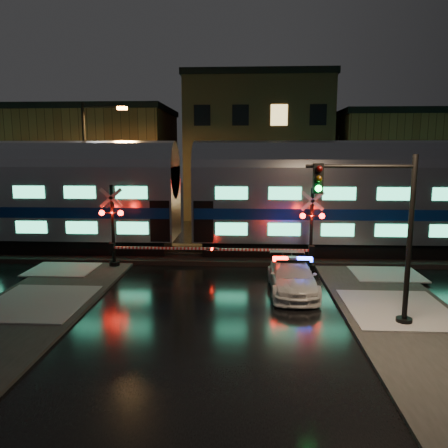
% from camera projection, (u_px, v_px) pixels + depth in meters
% --- Properties ---
extents(ground, '(120.00, 120.00, 0.00)m').
position_uv_depth(ground, '(219.00, 284.00, 18.68)').
color(ground, black).
rests_on(ground, ground).
extents(ballast, '(90.00, 4.20, 0.24)m').
position_uv_depth(ballast, '(225.00, 254.00, 23.59)').
color(ballast, black).
rests_on(ballast, ground).
extents(sidewalk_right, '(4.00, 20.00, 0.12)m').
position_uv_depth(sidewalk_right, '(433.00, 349.00, 12.43)').
color(sidewalk_right, '#2D2D2D').
rests_on(sidewalk_right, ground).
extents(building_left, '(14.00, 10.00, 9.00)m').
position_uv_depth(building_left, '(94.00, 163.00, 40.28)').
color(building_left, brown).
rests_on(building_left, ground).
extents(building_mid, '(12.00, 11.00, 11.50)m').
position_uv_depth(building_mid, '(257.00, 150.00, 39.79)').
color(building_mid, brown).
rests_on(building_mid, ground).
extents(building_right, '(12.00, 10.00, 8.50)m').
position_uv_depth(building_right, '(402.00, 167.00, 38.87)').
color(building_right, brown).
rests_on(building_right, ground).
extents(train, '(51.00, 3.12, 5.92)m').
position_uv_depth(train, '(185.00, 194.00, 23.16)').
color(train, black).
rests_on(train, ballast).
extents(police_car, '(1.87, 4.48, 1.45)m').
position_uv_depth(police_car, '(292.00, 277.00, 17.53)').
color(police_car, silver).
rests_on(police_car, ground).
extents(crossing_signal_right, '(5.57, 0.65, 3.94)m').
position_uv_depth(crossing_signal_right, '(304.00, 237.00, 20.48)').
color(crossing_signal_right, black).
rests_on(crossing_signal_right, ground).
extents(crossing_signal_left, '(5.72, 0.65, 4.05)m').
position_uv_depth(crossing_signal_left, '(120.00, 235.00, 20.93)').
color(crossing_signal_left, black).
rests_on(crossing_signal_left, ground).
extents(traffic_light, '(3.58, 0.67, 5.54)m').
position_uv_depth(traffic_light, '(382.00, 238.00, 13.73)').
color(traffic_light, black).
rests_on(traffic_light, ground).
extents(streetlight, '(2.85, 0.30, 8.53)m').
position_uv_depth(streetlight, '(90.00, 163.00, 27.18)').
color(streetlight, black).
rests_on(streetlight, ground).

